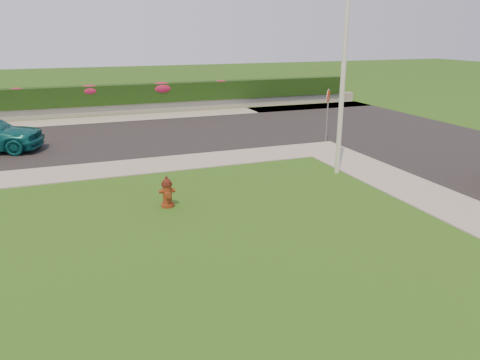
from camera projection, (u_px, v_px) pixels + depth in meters
name	position (u px, v px, depth m)	size (l,w,h in m)	color
ground	(239.00, 288.00, 8.84)	(120.00, 120.00, 0.00)	black
street_far	(11.00, 146.00, 19.63)	(26.00, 8.00, 0.04)	black
curb_corner	(321.00, 149.00, 19.21)	(2.00, 2.00, 0.04)	gray
sidewalk_beyond	(99.00, 120.00, 25.43)	(34.00, 2.00, 0.04)	gray
retaining_wall	(97.00, 111.00, 26.68)	(34.00, 0.40, 0.60)	gray
hedge	(95.00, 95.00, 26.51)	(32.00, 0.90, 1.10)	black
fire_hydrant	(167.00, 193.00, 12.82)	(0.44, 0.42, 0.86)	#52140C
utility_pole	(343.00, 72.00, 14.99)	(0.16, 0.16, 6.73)	silver
stop_sign	(328.00, 103.00, 19.85)	(0.44, 0.47, 2.32)	slate
flower_clump_c	(17.00, 93.00, 24.97)	(1.03, 0.66, 0.51)	#A31B43
flower_clump_d	(90.00, 91.00, 26.24)	(1.28, 0.82, 0.64)	#A31B43
flower_clump_e	(162.00, 88.00, 27.62)	(1.44, 0.93, 0.72)	#A31B43
flower_clump_f	(221.00, 84.00, 28.85)	(1.09, 0.70, 0.54)	#A31B43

